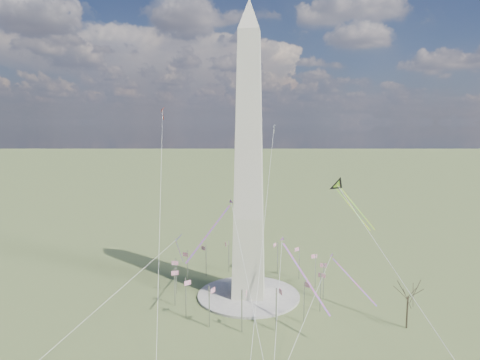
{
  "coord_description": "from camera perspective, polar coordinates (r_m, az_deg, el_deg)",
  "views": [
    {
      "loc": [
        10.77,
        -143.83,
        61.02
      ],
      "look_at": [
        -3.04,
        0.0,
        41.52
      ],
      "focal_mm": 32.0,
      "sensor_mm": 36.0,
      "label": 1
    }
  ],
  "objects": [
    {
      "name": "flagpole_ring",
      "position": [
        153.93,
        1.15,
        -12.75
      ],
      "size": [
        54.4,
        54.4,
        13.0
      ],
      "color": "#B9BBC0",
      "rests_on": "ground"
    },
    {
      "name": "kite_streamer_mid",
      "position": [
        139.1,
        -3.11,
        -5.57
      ],
      "size": [
        12.72,
        21.34,
        16.25
      ],
      "rotation": [
        0.0,
        0.0,
        2.63
      ],
      "color": "#FF283A",
      "rests_on": "ground"
    },
    {
      "name": "ground",
      "position": [
        156.61,
        1.15,
        -15.25
      ],
      "size": [
        2000.0,
        2000.0,
        0.0
      ],
      "primitive_type": "plane",
      "color": "#506130",
      "rests_on": "ground"
    },
    {
      "name": "kite_delta_black",
      "position": [
        152.58,
        13.12,
        -1.01
      ],
      "size": [
        14.54,
        17.98,
        15.66
      ],
      "rotation": [
        0.0,
        0.0,
        3.75
      ],
      "color": "black",
      "rests_on": "ground"
    },
    {
      "name": "kite_streamer_left",
      "position": [
        133.12,
        7.56,
        -10.94
      ],
      "size": [
        14.78,
        21.34,
        16.92
      ],
      "rotation": [
        0.0,
        0.0,
        3.73
      ],
      "color": "#FF283A",
      "rests_on": "ground"
    },
    {
      "name": "plaza",
      "position": [
        156.46,
        1.15,
        -15.11
      ],
      "size": [
        36.0,
        36.0,
        0.8
      ],
      "primitive_type": "cylinder",
      "color": "#B2ADA3",
      "rests_on": "ground"
    },
    {
      "name": "kite_small_white",
      "position": [
        191.21,
        4.57,
        7.07
      ],
      "size": [
        1.39,
        1.39,
        3.99
      ],
      "rotation": [
        0.0,
        0.0,
        3.08
      ],
      "color": "silver",
      "rests_on": "ground"
    },
    {
      "name": "washington_monument",
      "position": [
        144.83,
        1.2,
        2.51
      ],
      "size": [
        15.56,
        15.56,
        100.0
      ],
      "color": "beige",
      "rests_on": "plaza"
    },
    {
      "name": "kite_small_red",
      "position": [
        178.82,
        -10.28,
        9.1
      ],
      "size": [
        1.43,
        2.02,
        5.08
      ],
      "rotation": [
        0.0,
        0.0,
        2.91
      ],
      "color": "red",
      "rests_on": "ground"
    },
    {
      "name": "tree_near",
      "position": [
        140.07,
        21.51,
        -14.02
      ],
      "size": [
        8.41,
        8.41,
        14.72
      ],
      "color": "#403726",
      "rests_on": "ground"
    },
    {
      "name": "kite_streamer_right",
      "position": [
        149.77,
        14.1,
        -12.0
      ],
      "size": [
        14.05,
        14.13,
        12.89
      ],
      "rotation": [
        0.0,
        0.0,
        3.92
      ],
      "color": "#FF283A",
      "rests_on": "ground"
    },
    {
      "name": "kite_diamond_purple",
      "position": [
        153.5,
        -8.17,
        -7.98
      ],
      "size": [
        2.35,
        3.51,
        10.44
      ],
      "rotation": [
        0.0,
        0.0,
        2.49
      ],
      "color": "navy",
      "rests_on": "ground"
    }
  ]
}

